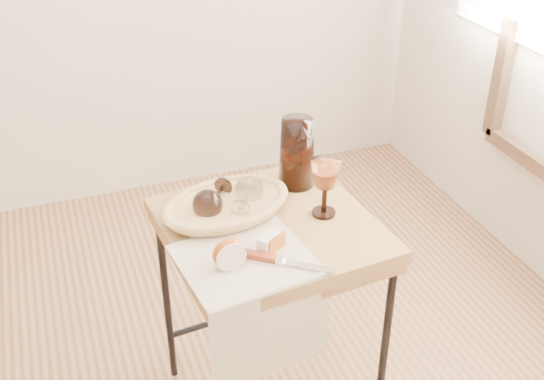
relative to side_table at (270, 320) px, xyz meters
name	(u,v)px	position (x,y,z in m)	size (l,w,h in m)	color
side_table	(270,320)	(0.00, 0.00, 0.00)	(0.57, 0.57, 0.72)	brown
tea_towel	(245,259)	(-0.12, -0.14, 0.36)	(0.33, 0.30, 0.01)	beige
bread_basket	(227,207)	(-0.10, 0.09, 0.38)	(0.34, 0.23, 0.04)	tan
goblet_lying_a	(214,196)	(-0.13, 0.10, 0.42)	(0.14, 0.09, 0.09)	#301F19
goblet_lying_b	(245,198)	(-0.05, 0.07, 0.41)	(0.13, 0.08, 0.08)	white
pitcher	(297,152)	(0.15, 0.18, 0.47)	(0.15, 0.23, 0.26)	black
wine_goblet	(325,188)	(0.16, -0.01, 0.45)	(0.08, 0.08, 0.18)	white
apple_half	(228,253)	(-0.17, -0.15, 0.41)	(0.09, 0.04, 0.08)	#BB0200
apple_wedge	(269,243)	(-0.05, -0.12, 0.39)	(0.06, 0.03, 0.04)	white
table_knife	(284,260)	(-0.03, -0.19, 0.38)	(0.25, 0.03, 0.02)	silver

